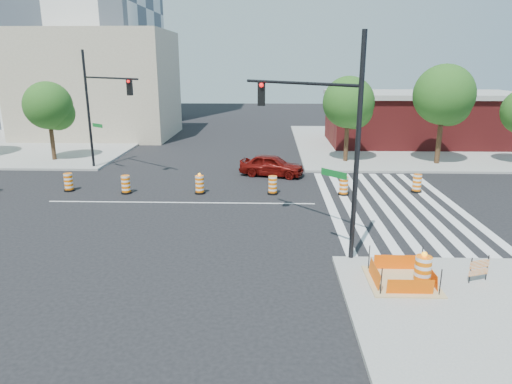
{
  "coord_description": "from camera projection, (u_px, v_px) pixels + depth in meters",
  "views": [
    {
      "loc": [
        4.65,
        -22.7,
        7.08
      ],
      "look_at": [
        4.03,
        -2.76,
        1.4
      ],
      "focal_mm": 32.0,
      "sensor_mm": 36.0,
      "label": 1
    }
  ],
  "objects": [
    {
      "name": "red_coupe",
      "position": [
        272.0,
        165.0,
        29.36
      ],
      "size": [
        4.41,
        2.65,
        1.4
      ],
      "primitive_type": "imported",
      "rotation": [
        0.0,
        0.0,
        1.31
      ],
      "color": "#5C0B07",
      "rests_on": "ground"
    },
    {
      "name": "median_drum_5",
      "position": [
        344.0,
        187.0,
        25.15
      ],
      "size": [
        0.6,
        0.6,
        1.02
      ],
      "color": "black",
      "rests_on": "ground"
    },
    {
      "name": "barricade",
      "position": [
        479.0,
        268.0,
        14.84
      ],
      "size": [
        0.72,
        0.29,
        0.89
      ],
      "rotation": [
        0.0,
        0.0,
        0.35
      ],
      "color": "#FF6D05",
      "rests_on": "ground"
    },
    {
      "name": "median_drum_2",
      "position": [
        126.0,
        185.0,
        25.46
      ],
      "size": [
        0.6,
        0.6,
        1.02
      ],
      "color": "black",
      "rests_on": "ground"
    },
    {
      "name": "median_drum_4",
      "position": [
        273.0,
        186.0,
        25.34
      ],
      "size": [
        0.6,
        0.6,
        1.02
      ],
      "color": "black",
      "rests_on": "ground"
    },
    {
      "name": "lane_centerline",
      "position": [
        181.0,
        202.0,
        23.9
      ],
      "size": [
        14.0,
        0.12,
        0.01
      ],
      "primitive_type": "cube",
      "color": "silver",
      "rests_on": "ground"
    },
    {
      "name": "brick_storefront",
      "position": [
        422.0,
        119.0,
        40.03
      ],
      "size": [
        16.5,
        8.5,
        4.6
      ],
      "color": "maroon",
      "rests_on": "ground"
    },
    {
      "name": "tree_north_c",
      "position": [
        349.0,
        105.0,
        32.3
      ],
      "size": [
        3.64,
        3.64,
        6.19
      ],
      "color": "#382314",
      "rests_on": "ground"
    },
    {
      "name": "tree_north_b",
      "position": [
        49.0,
        108.0,
        32.82
      ],
      "size": [
        3.44,
        3.42,
        5.81
      ],
      "color": "#382314",
      "rests_on": "ground"
    },
    {
      "name": "median_drum_1",
      "position": [
        69.0,
        183.0,
        25.95
      ],
      "size": [
        0.6,
        0.6,
        1.02
      ],
      "color": "black",
      "rests_on": "ground"
    },
    {
      "name": "beige_midrise",
      "position": [
        98.0,
        85.0,
        44.04
      ],
      "size": [
        14.0,
        10.0,
        10.0
      ],
      "primitive_type": "cube",
      "color": "tan",
      "rests_on": "ground"
    },
    {
      "name": "ground",
      "position": [
        181.0,
        203.0,
        23.9
      ],
      "size": [
        120.0,
        120.0,
        0.0
      ],
      "primitive_type": "plane",
      "color": "black",
      "rests_on": "ground"
    },
    {
      "name": "crosswalk_east",
      "position": [
        391.0,
        204.0,
        23.57
      ],
      "size": [
        6.75,
        13.5,
        0.01
      ],
      "color": "silver",
      "rests_on": "ground"
    },
    {
      "name": "signal_pole_se",
      "position": [
        322.0,
        124.0,
        16.77
      ],
      "size": [
        4.13,
        4.57,
        7.97
      ],
      "rotation": [
        0.0,
        0.0,
        2.3
      ],
      "color": "black",
      "rests_on": "ground"
    },
    {
      "name": "median_drum_6",
      "position": [
        417.0,
        184.0,
        25.72
      ],
      "size": [
        0.6,
        0.6,
        1.02
      ],
      "color": "black",
      "rests_on": "ground"
    },
    {
      "name": "sidewalk_ne",
      "position": [
        420.0,
        144.0,
        40.64
      ],
      "size": [
        22.0,
        22.0,
        0.15
      ],
      "primitive_type": "cube",
      "color": "gray",
      "rests_on": "ground"
    },
    {
      "name": "median_drum_3",
      "position": [
        200.0,
        185.0,
        25.44
      ],
      "size": [
        0.6,
        0.6,
        1.18
      ],
      "color": "black",
      "rests_on": "ground"
    },
    {
      "name": "excavation_pit",
      "position": [
        402.0,
        280.0,
        14.92
      ],
      "size": [
        2.2,
        2.2,
        0.9
      ],
      "color": "tan",
      "rests_on": "ground"
    },
    {
      "name": "signal_pole_nw",
      "position": [
        100.0,
        100.0,
        29.35
      ],
      "size": [
        4.66,
        3.76,
        7.74
      ],
      "rotation": [
        0.0,
        0.0,
        -0.67
      ],
      "color": "black",
      "rests_on": "ground"
    },
    {
      "name": "tree_north_d",
      "position": [
        444.0,
        98.0,
        31.37
      ],
      "size": [
        4.13,
        4.13,
        7.02
      ],
      "color": "#382314",
      "rests_on": "ground"
    },
    {
      "name": "pit_drum",
      "position": [
        422.0,
        274.0,
        14.35
      ],
      "size": [
        0.65,
        0.65,
        1.27
      ],
      "color": "black",
      "rests_on": "ground"
    },
    {
      "name": "sidewalk_nw",
      "position": [
        23.0,
        142.0,
        41.72
      ],
      "size": [
        22.0,
        22.0,
        0.15
      ],
      "primitive_type": "cube",
      "color": "gray",
      "rests_on": "ground"
    }
  ]
}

